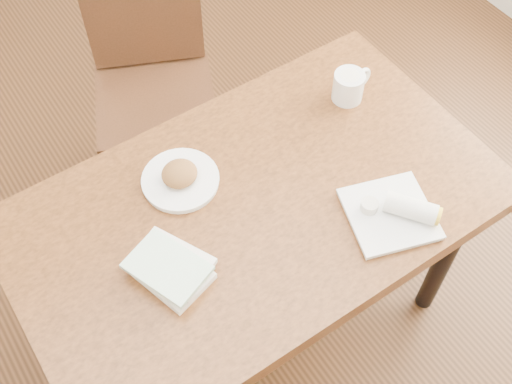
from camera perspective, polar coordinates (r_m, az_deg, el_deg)
ground at (r=2.37m, az=-0.00°, el=-11.27°), size 4.00×5.00×0.01m
table at (r=1.77m, az=-0.00°, el=-2.47°), size 1.31×0.77×0.75m
chair_far at (r=2.35m, az=-9.29°, el=10.62°), size 0.56×0.56×0.95m
plate_scone at (r=1.74m, az=-6.76°, el=1.26°), size 0.21×0.21×0.07m
coffee_mug at (r=1.93m, az=8.30°, el=9.36°), size 0.14×0.09×0.09m
plate_burrito at (r=1.70m, az=12.37°, el=-1.75°), size 0.27×0.27×0.07m
book_stack at (r=1.59m, az=-7.69°, el=-6.69°), size 0.21×0.24×0.05m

